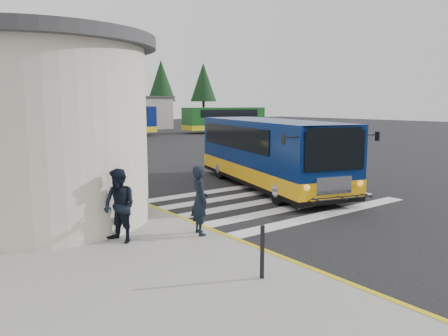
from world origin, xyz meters
TOP-DOWN VIEW (x-y plane):
  - ground at (0.00, 0.00)m, footprint 140.00×140.00m
  - curb_strip at (-4.05, 4.00)m, footprint 0.12×34.00m
  - crosswalk at (-0.50, -0.80)m, footprint 8.00×5.35m
  - depot_building at (6.00, 42.00)m, footprint 26.40×8.40m
  - tree_line at (6.29, 50.00)m, footprint 58.40×4.40m
  - transit_bus at (1.45, 1.02)m, footprint 5.14×9.57m
  - pedestrian_a at (-4.50, -2.96)m, footprint 0.54×0.69m
  - pedestrian_b at (-6.27, -2.37)m, footprint 0.86×0.97m
  - bollard at (-5.11, -5.85)m, footprint 0.08×0.08m
  - far_bus_a at (6.11, 28.92)m, footprint 10.18×3.76m
  - far_bus_b at (19.85, 28.20)m, footprint 9.69×3.74m

SIDE VIEW (x-z plane):
  - ground at x=0.00m, z-range 0.00..0.00m
  - crosswalk at x=-0.50m, z-range 0.00..0.01m
  - curb_strip at x=-4.05m, z-range 0.00..0.16m
  - bollard at x=-5.11m, z-range 0.15..1.12m
  - pedestrian_a at x=-4.50m, z-range 0.15..1.81m
  - pedestrian_b at x=-6.27m, z-range 0.15..1.82m
  - transit_bus at x=1.45m, z-range -0.06..2.57m
  - far_bus_b at x=19.85m, z-range 0.37..2.80m
  - far_bus_a at x=6.11m, z-range 0.38..2.95m
  - depot_building at x=6.00m, z-range 0.01..4.21m
  - tree_line at x=6.29m, z-range 1.77..11.77m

